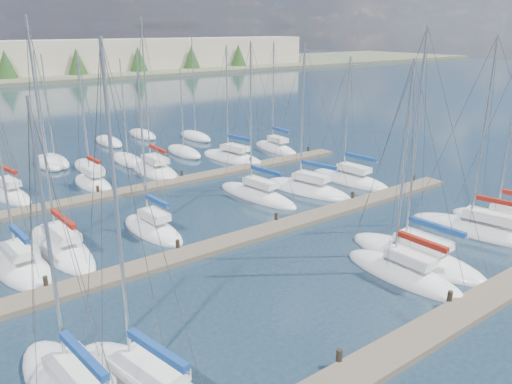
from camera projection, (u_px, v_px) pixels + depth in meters
ground at (49, 134)px, 66.53m from camera, size 400.00×400.00×0.00m
dock_near at (415, 340)px, 22.49m from camera, size 44.00×1.93×1.10m
dock_mid at (238, 239)px, 33.11m from camera, size 44.00×1.93×1.10m
dock_far at (147, 188)px, 43.73m from camera, size 44.00×1.93×1.10m
sailboat_e at (415, 257)px, 30.56m from camera, size 3.60×9.35×14.40m
sailboat_r at (276, 148)px, 57.61m from camera, size 2.79×7.83×12.75m
sailboat_m at (350, 180)px, 45.89m from camera, size 3.45×8.74×11.93m
sailboat_f at (482, 231)px, 34.38m from camera, size 4.90×10.20×13.86m
sailboat_q at (233, 158)px, 53.53m from camera, size 4.44×9.09×12.55m
sailboat_i at (61, 247)px, 31.79m from camera, size 3.06×9.38×14.98m
sailboat_k at (257, 195)px, 41.68m from camera, size 3.38×8.95×13.28m
sailboat_n at (8, 194)px, 41.83m from camera, size 3.57×7.65×13.43m
sailboat_g at (505, 224)px, 35.67m from camera, size 3.53×8.08×13.17m
sailboat_o at (93, 183)px, 44.76m from camera, size 2.59×6.37×12.09m
sailboat_j at (153, 229)px, 34.62m from camera, size 2.85×6.90×11.65m
sailboat_p at (154, 170)px, 49.06m from camera, size 3.36×9.17×15.16m
sailboat_l at (307, 189)px, 43.24m from camera, size 4.72×9.10×13.12m
sailboat_d at (403, 274)px, 28.42m from camera, size 2.68×7.83×12.81m
sailboat_h at (21, 266)px, 29.36m from camera, size 3.27×7.44×12.39m
distant_boats at (50, 161)px, 51.64m from camera, size 36.93×20.75×13.30m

